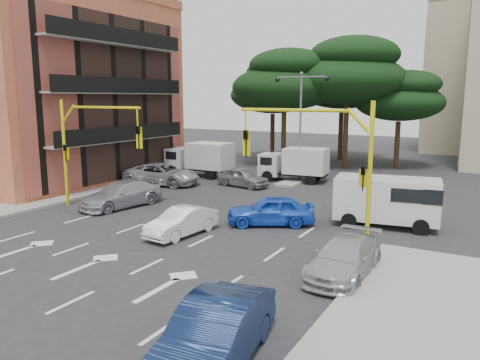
# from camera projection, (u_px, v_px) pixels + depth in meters

# --- Properties ---
(ground) EXTENTS (120.00, 120.00, 0.00)m
(ground) POSITION_uv_depth(u_px,v_px,m) (164.00, 235.00, 21.13)
(ground) COLOR #28282B
(ground) RESTS_ON ground
(median_strip) EXTENTS (1.40, 6.00, 0.15)m
(median_strip) POSITION_uv_depth(u_px,v_px,m) (299.00, 179.00, 34.84)
(median_strip) COLOR gray
(median_strip) RESTS_ON ground
(apartment_orange) EXTENTS (15.19, 16.15, 13.70)m
(apartment_orange) POSITION_uv_depth(u_px,v_px,m) (41.00, 87.00, 35.46)
(apartment_orange) COLOR #A06232
(apartment_orange) RESTS_ON ground
(pine_left_near) EXTENTS (9.15, 9.15, 10.23)m
(pine_left_near) POSITION_uv_depth(u_px,v_px,m) (285.00, 80.00, 40.54)
(pine_left_near) COLOR #382616
(pine_left_near) RESTS_ON ground
(pine_center) EXTENTS (9.98, 9.98, 11.16)m
(pine_center) POSITION_uv_depth(u_px,v_px,m) (349.00, 71.00, 39.72)
(pine_center) COLOR #382616
(pine_center) RESTS_ON ground
(pine_left_far) EXTENTS (8.32, 8.32, 9.30)m
(pine_left_far) POSITION_uv_depth(u_px,v_px,m) (273.00, 89.00, 45.54)
(pine_left_far) COLOR #382616
(pine_left_far) RESTS_ON ground
(pine_right) EXTENTS (7.49, 7.49, 8.37)m
(pine_right) POSITION_uv_depth(u_px,v_px,m) (400.00, 96.00, 39.86)
(pine_right) COLOR #382616
(pine_right) RESTS_ON ground
(pine_back) EXTENTS (9.15, 9.15, 10.23)m
(pine_back) POSITION_uv_depth(u_px,v_px,m) (343.00, 81.00, 45.09)
(pine_back) COLOR #382616
(pine_back) RESTS_ON ground
(signal_mast_right) EXTENTS (5.79, 0.37, 6.00)m
(signal_mast_right) POSITION_uv_depth(u_px,v_px,m) (326.00, 154.00, 18.87)
(signal_mast_right) COLOR yellow
(signal_mast_right) RESTS_ON ground
(signal_mast_left) EXTENTS (5.79, 0.37, 6.00)m
(signal_mast_left) POSITION_uv_depth(u_px,v_px,m) (86.00, 139.00, 25.44)
(signal_mast_left) COLOR yellow
(signal_mast_left) RESTS_ON ground
(street_lamp_center) EXTENTS (4.16, 0.36, 7.77)m
(street_lamp_center) POSITION_uv_depth(u_px,v_px,m) (301.00, 107.00, 33.91)
(street_lamp_center) COLOR slate
(street_lamp_center) RESTS_ON median_strip
(car_white_hatch) EXTENTS (1.69, 3.88, 1.24)m
(car_white_hatch) POSITION_uv_depth(u_px,v_px,m) (182.00, 222.00, 20.95)
(car_white_hatch) COLOR silver
(car_white_hatch) RESTS_ON ground
(car_blue_compact) EXTENTS (4.50, 3.52, 1.43)m
(car_blue_compact) POSITION_uv_depth(u_px,v_px,m) (271.00, 210.00, 22.64)
(car_blue_compact) COLOR blue
(car_blue_compact) RESTS_ON ground
(car_silver_wagon) EXTENTS (2.82, 5.23, 1.44)m
(car_silver_wagon) POSITION_uv_depth(u_px,v_px,m) (121.00, 194.00, 26.37)
(car_silver_wagon) COLOR #ABADB4
(car_silver_wagon) RESTS_ON ground
(car_silver_cross_a) EXTENTS (5.79, 3.39, 1.51)m
(car_silver_cross_a) POSITION_uv_depth(u_px,v_px,m) (162.00, 174.00, 33.04)
(car_silver_cross_a) COLOR #A8AAB0
(car_silver_cross_a) RESTS_ON ground
(car_silver_cross_b) EXTENTS (4.04, 2.17, 1.31)m
(car_silver_cross_b) POSITION_uv_depth(u_px,v_px,m) (243.00, 177.00, 32.35)
(car_silver_cross_b) COLOR #93959A
(car_silver_cross_b) RESTS_ON ground
(car_navy_parked) EXTENTS (2.32, 4.83, 1.53)m
(car_navy_parked) POSITION_uv_depth(u_px,v_px,m) (214.00, 335.00, 10.72)
(car_navy_parked) COLOR #0C1A3C
(car_navy_parked) RESTS_ON ground
(car_silver_parked) EXTENTS (1.83, 4.44, 1.29)m
(car_silver_parked) POSITION_uv_depth(u_px,v_px,m) (344.00, 258.00, 16.19)
(car_silver_parked) COLOR #AFB3B7
(car_silver_parked) RESTS_ON ground
(van_white) EXTENTS (5.05, 2.86, 2.39)m
(van_white) POSITION_uv_depth(u_px,v_px,m) (386.00, 202.00, 22.36)
(van_white) COLOR silver
(van_white) RESTS_ON ground
(box_truck_a) EXTENTS (5.46, 2.38, 2.66)m
(box_truck_a) POSITION_uv_depth(u_px,v_px,m) (199.00, 159.00, 36.58)
(box_truck_a) COLOR silver
(box_truck_a) RESTS_ON ground
(box_truck_b) EXTENTS (5.25, 2.66, 2.48)m
(box_truck_b) POSITION_uv_depth(u_px,v_px,m) (294.00, 165.00, 34.33)
(box_truck_b) COLOR silver
(box_truck_b) RESTS_ON ground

